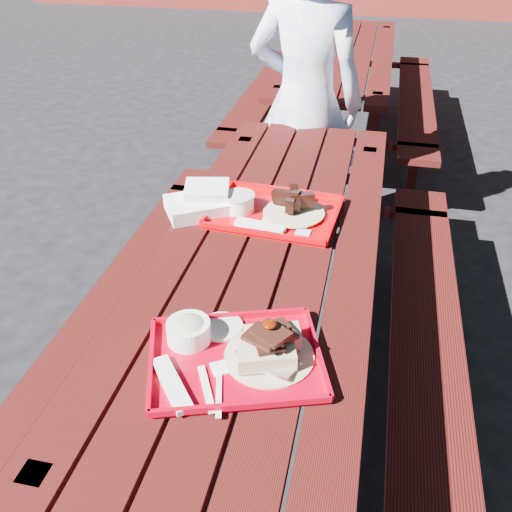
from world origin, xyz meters
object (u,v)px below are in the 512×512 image
picnic_table_far (340,77)px  near_tray (235,347)px  picnic_table_near (265,295)px  person (305,103)px  far_tray (272,210)px

picnic_table_far → near_tray: 3.34m
picnic_table_near → person: 1.34m
near_tray → far_tray: 0.76m
far_tray → person: 1.08m
picnic_table_near → near_tray: (0.03, -0.53, 0.22)m
picnic_table_far → person: person is taller
near_tray → picnic_table_far: bearing=90.5°
person → far_tray: bearing=97.7°
picnic_table_near → picnic_table_far: same height
picnic_table_near → picnic_table_far: (0.00, 2.80, 0.00)m
near_tray → person: person is taller
near_tray → picnic_table_near: bearing=92.9°
picnic_table_far → far_tray: far_tray is taller
picnic_table_near → person: bearing=92.7°
near_tray → far_tray: bearing=93.8°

